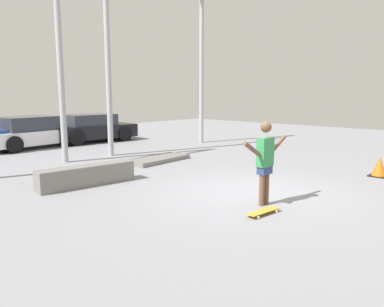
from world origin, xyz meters
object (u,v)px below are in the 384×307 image
skateboarder (265,158)px  parked_car_black (92,128)px  traffic_cone (379,167)px  grind_box (87,176)px  skateboard (263,211)px  parked_car_white (32,132)px  manual_pad (158,159)px

skateboarder → parked_car_black: 11.92m
skateboarder → traffic_cone: skateboarder is taller
traffic_cone → parked_car_black: bearing=95.7°
grind_box → traffic_cone: 7.89m
traffic_cone → grind_box: bearing=140.2°
skateboard → parked_car_black: (3.78, 11.80, 0.58)m
parked_car_white → traffic_cone: size_ratio=7.48×
manual_pad → traffic_cone: (2.61, -6.25, 0.21)m
skateboard → manual_pad: (2.42, 5.67, 0.01)m
skateboard → traffic_cone: 5.06m
skateboarder → parked_car_white: size_ratio=0.41×
skateboarder → traffic_cone: bearing=-9.5°
grind_box → traffic_cone: traffic_cone is taller
parked_car_black → manual_pad: bearing=-97.5°
manual_pad → parked_car_white: (-1.42, 6.34, 0.57)m
grind_box → manual_pad: size_ratio=1.06×
skateboard → manual_pad: 6.16m
manual_pad → parked_car_white: size_ratio=0.55×
skateboard → traffic_cone: traffic_cone is taller
skateboarder → manual_pad: skateboarder is taller
parked_car_white → traffic_cone: bearing=-77.2°
skateboard → parked_car_black: parked_car_black is taller
parked_car_white → traffic_cone: 13.23m
grind_box → parked_car_white: (2.04, 7.55, 0.39)m
manual_pad → skateboard: bearing=-113.1°
skateboarder → grind_box: (-1.59, 4.13, -0.72)m
parked_car_black → traffic_cone: (1.24, -12.38, -0.37)m
parked_car_white → traffic_cone: (4.03, -12.60, -0.36)m
skateboard → parked_car_white: size_ratio=0.19×
skateboard → parked_car_white: parked_car_white is taller
manual_pad → skateboarder: bearing=-109.3°
skateboard → manual_pad: manual_pad is taller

